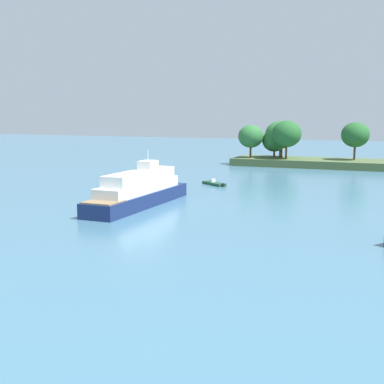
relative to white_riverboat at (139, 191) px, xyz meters
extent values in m
cube|color=#4C6038|center=(21.19, 57.18, -1.08)|extent=(53.06, 11.60, 1.60)
cylinder|color=#513823|center=(-1.81, 55.47, 0.96)|extent=(0.44, 0.44, 2.47)
ellipsoid|color=#2D6B33|center=(-1.81, 55.47, 4.42)|extent=(5.56, 5.56, 5.00)
cylinder|color=#513823|center=(2.88, 58.15, 0.50)|extent=(0.44, 0.44, 1.55)
ellipsoid|color=#2D6B33|center=(2.88, 58.15, 3.44)|extent=(5.43, 5.43, 4.88)
cylinder|color=#513823|center=(4.11, 59.96, 0.79)|extent=(0.44, 0.44, 2.13)
ellipsoid|color=#2D6B33|center=(4.11, 59.96, 3.97)|extent=(5.28, 5.28, 4.75)
cylinder|color=#513823|center=(4.20, 58.26, 0.89)|extent=(0.44, 0.44, 2.32)
ellipsoid|color=#2D6B33|center=(4.20, 58.26, 4.77)|extent=(6.81, 6.81, 6.13)
cylinder|color=#513823|center=(6.27, 54.88, 1.15)|extent=(0.44, 0.44, 2.85)
ellipsoid|color=#235B28|center=(6.27, 54.88, 5.10)|extent=(6.30, 6.30, 5.67)
cylinder|color=#513823|center=(20.09, 57.91, 1.21)|extent=(0.44, 0.44, 2.97)
ellipsoid|color=#235B28|center=(20.09, 57.91, 5.02)|extent=(5.82, 5.82, 5.23)
cube|color=navy|center=(0.00, -0.06, -1.02)|extent=(4.25, 20.12, 1.71)
cube|color=white|center=(0.00, -0.06, 0.48)|extent=(3.60, 15.70, 1.30)
cube|color=white|center=(0.00, 0.34, 1.78)|extent=(3.09, 13.69, 1.30)
cube|color=white|center=(0.02, 2.45, 2.98)|extent=(1.87, 2.41, 1.10)
cube|color=#937551|center=(-0.05, -8.10, -0.09)|extent=(3.73, 3.64, 0.16)
cylinder|color=silver|center=(0.02, 2.45, 4.23)|extent=(0.10, 0.10, 1.40)
cube|color=#19472D|center=(2.06, 21.39, -1.67)|extent=(4.78, 4.03, 0.42)
cube|color=white|center=(1.76, 21.60, -1.21)|extent=(0.83, 0.88, 0.50)
cube|color=black|center=(4.14, 19.87, -1.59)|extent=(0.41, 0.42, 0.56)
camera|label=1|loc=(30.36, -56.27, 9.49)|focal=48.81mm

